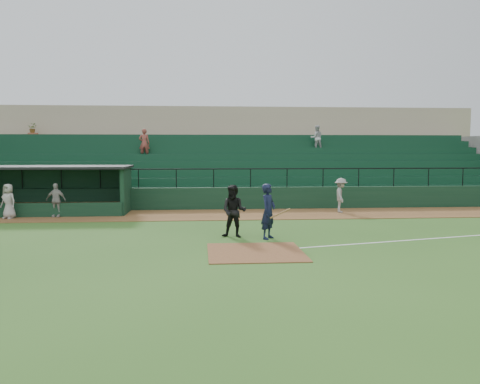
{
  "coord_description": "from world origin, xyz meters",
  "views": [
    {
      "loc": [
        -1.72,
        -16.08,
        3.25
      ],
      "look_at": [
        0.0,
        5.0,
        1.4
      ],
      "focal_mm": 36.56,
      "sensor_mm": 36.0,
      "label": 1
    }
  ],
  "objects": [
    {
      "name": "umpire",
      "position": [
        -0.49,
        1.74,
        0.97
      ],
      "size": [
        1.12,
        0.98,
        1.94
      ],
      "primitive_type": "imported",
      "rotation": [
        0.0,
        0.0,
        -0.29
      ],
      "color": "black",
      "rests_on": "ground"
    },
    {
      "name": "stadium_structure",
      "position": [
        -0.0,
        16.46,
        2.3
      ],
      "size": [
        38.0,
        13.08,
        6.4
      ],
      "color": "black",
      "rests_on": "ground"
    },
    {
      "name": "dugout",
      "position": [
        -9.75,
        9.56,
        1.33
      ],
      "size": [
        8.9,
        3.2,
        2.42
      ],
      "color": "black",
      "rests_on": "ground"
    },
    {
      "name": "runner",
      "position": [
        5.44,
        8.25,
        0.91
      ],
      "size": [
        0.89,
        1.26,
        1.76
      ],
      "primitive_type": "imported",
      "rotation": [
        0.0,
        0.0,
        1.35
      ],
      "color": "gray",
      "rests_on": "warning_track"
    },
    {
      "name": "ground",
      "position": [
        0.0,
        0.0,
        0.0
      ],
      "size": [
        90.0,
        90.0,
        0.0
      ],
      "primitive_type": "plane",
      "color": "#2D561C",
      "rests_on": "ground"
    },
    {
      "name": "foul_line",
      "position": [
        8.0,
        1.2,
        0.01
      ],
      "size": [
        17.49,
        4.44,
        0.01
      ],
      "primitive_type": "cube",
      "rotation": [
        0.0,
        0.0,
        0.24
      ],
      "color": "white",
      "rests_on": "ground"
    },
    {
      "name": "dugout_player_a",
      "position": [
        -8.6,
        7.71,
        0.84
      ],
      "size": [
        0.99,
        0.51,
        1.62
      ],
      "primitive_type": "imported",
      "rotation": [
        0.0,
        0.0,
        -0.12
      ],
      "color": "#AAA59F",
      "rests_on": "warning_track"
    },
    {
      "name": "home_plate_dirt",
      "position": [
        0.0,
        -1.0,
        0.01
      ],
      "size": [
        3.0,
        3.0,
        0.03
      ],
      "primitive_type": "cube",
      "color": "brown",
      "rests_on": "ground"
    },
    {
      "name": "dugout_player_b",
      "position": [
        -10.64,
        7.33,
        0.84
      ],
      "size": [
        0.94,
        0.81,
        1.63
      ],
      "primitive_type": "imported",
      "rotation": [
        0.0,
        0.0,
        -0.44
      ],
      "color": "#A7A29C",
      "rests_on": "warning_track"
    },
    {
      "name": "warning_track",
      "position": [
        0.0,
        8.0,
        0.01
      ],
      "size": [
        40.0,
        4.0,
        0.03
      ],
      "primitive_type": "cube",
      "color": "brown",
      "rests_on": "ground"
    },
    {
      "name": "batter_at_plate",
      "position": [
        0.74,
        1.37,
        1.01
      ],
      "size": [
        1.2,
        0.88,
        2.02
      ],
      "color": "black",
      "rests_on": "ground"
    }
  ]
}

